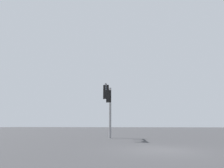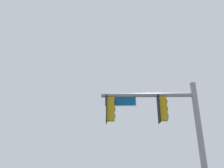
% 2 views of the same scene
% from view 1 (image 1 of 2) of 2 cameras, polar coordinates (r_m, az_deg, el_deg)
% --- Properties ---
extents(ground_plane, '(400.00, 400.00, 0.00)m').
position_cam_1_polar(ground_plane, '(10.37, 15.78, -20.10)').
color(ground_plane, '#38383A').
extents(signal_pole_near, '(4.44, 1.24, 5.57)m').
position_cam_1_polar(signal_pole_near, '(18.43, -1.04, -5.72)').
color(signal_pole_near, gray).
rests_on(signal_pole_near, ground_plane).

